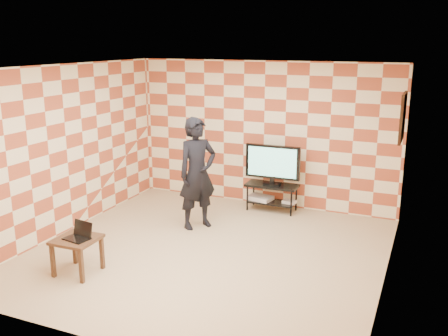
% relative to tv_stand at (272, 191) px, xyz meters
% --- Properties ---
extents(floor, '(5.00, 5.00, 0.00)m').
position_rel_tv_stand_xyz_m(floor, '(-0.29, -2.16, -0.36)').
color(floor, tan).
rests_on(floor, ground).
extents(wall_back, '(5.00, 0.02, 2.70)m').
position_rel_tv_stand_xyz_m(wall_back, '(-0.29, 0.34, 0.99)').
color(wall_back, '#F1E5B9').
rests_on(wall_back, ground).
extents(wall_front, '(5.00, 0.02, 2.70)m').
position_rel_tv_stand_xyz_m(wall_front, '(-0.29, -4.66, 0.99)').
color(wall_front, '#F1E5B9').
rests_on(wall_front, ground).
extents(wall_left, '(0.02, 5.00, 2.70)m').
position_rel_tv_stand_xyz_m(wall_left, '(-2.79, -2.16, 0.99)').
color(wall_left, '#F1E5B9').
rests_on(wall_left, ground).
extents(wall_right, '(0.02, 5.00, 2.70)m').
position_rel_tv_stand_xyz_m(wall_right, '(2.21, -2.16, 0.99)').
color(wall_right, '#F1E5B9').
rests_on(wall_right, ground).
extents(ceiling, '(5.00, 5.00, 0.02)m').
position_rel_tv_stand_xyz_m(ceiling, '(-0.29, -2.16, 2.34)').
color(ceiling, white).
rests_on(ceiling, wall_back).
extents(wall_art, '(0.04, 0.72, 0.72)m').
position_rel_tv_stand_xyz_m(wall_art, '(2.18, -0.61, 1.59)').
color(wall_art, black).
rests_on(wall_art, wall_right).
extents(tv_stand, '(0.95, 0.43, 0.50)m').
position_rel_tv_stand_xyz_m(tv_stand, '(0.00, 0.00, 0.00)').
color(tv_stand, black).
rests_on(tv_stand, floor).
extents(tv, '(1.00, 0.20, 0.73)m').
position_rel_tv_stand_xyz_m(tv, '(-0.00, -0.00, 0.54)').
color(tv, black).
rests_on(tv, tv_stand).
extents(dvd_player, '(0.49, 0.39, 0.07)m').
position_rel_tv_stand_xyz_m(dvd_player, '(-0.23, 0.01, -0.16)').
color(dvd_player, silver).
rests_on(dvd_player, tv_stand).
extents(game_console, '(0.26, 0.20, 0.05)m').
position_rel_tv_stand_xyz_m(game_console, '(0.33, 0.02, -0.17)').
color(game_console, silver).
rests_on(game_console, tv_stand).
extents(side_table, '(0.56, 0.56, 0.50)m').
position_rel_tv_stand_xyz_m(side_table, '(-1.62, -3.46, 0.05)').
color(side_table, '#331C11').
rests_on(side_table, floor).
extents(laptop, '(0.36, 0.31, 0.22)m').
position_rel_tv_stand_xyz_m(laptop, '(-1.58, -3.45, 0.18)').
color(laptop, black).
rests_on(laptop, side_table).
extents(person, '(0.76, 0.81, 1.86)m').
position_rel_tv_stand_xyz_m(person, '(-0.89, -1.28, 0.56)').
color(person, black).
rests_on(person, floor).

